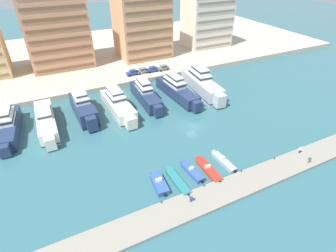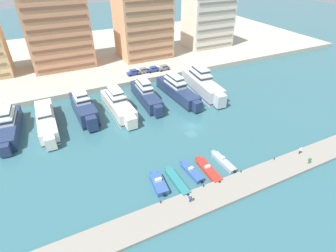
# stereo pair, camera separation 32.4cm
# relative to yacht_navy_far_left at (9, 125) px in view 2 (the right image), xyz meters

# --- Properties ---
(ground_plane) EXTENTS (400.00, 400.00, 0.00)m
(ground_plane) POSITION_rel_yacht_navy_far_left_xyz_m (40.43, -16.34, -2.14)
(ground_plane) COLOR #336670
(quay_promenade) EXTENTS (180.00, 70.00, 1.69)m
(quay_promenade) POSITION_rel_yacht_navy_far_left_xyz_m (40.43, 47.27, -1.30)
(quay_promenade) COLOR #BCB29E
(quay_promenade) RESTS_ON ground
(pier_dock) EXTENTS (120.00, 5.41, 0.60)m
(pier_dock) POSITION_rel_yacht_navy_far_left_xyz_m (40.43, -37.77, -1.84)
(pier_dock) COLOR gray
(pier_dock) RESTS_ON ground
(yacht_navy_far_left) EXTENTS (5.31, 19.45, 7.74)m
(yacht_navy_far_left) POSITION_rel_yacht_navy_far_left_xyz_m (0.00, 0.00, 0.00)
(yacht_navy_far_left) COLOR navy
(yacht_navy_far_left) RESTS_ON ground
(yacht_ivory_left) EXTENTS (4.15, 20.69, 6.41)m
(yacht_ivory_left) POSITION_rel_yacht_navy_far_left_xyz_m (8.12, -1.23, -0.23)
(yacht_ivory_left) COLOR silver
(yacht_ivory_left) RESTS_ON ground
(yacht_navy_mid_left) EXTENTS (5.03, 17.31, 8.42)m
(yacht_navy_mid_left) POSITION_rel_yacht_navy_far_left_xyz_m (17.50, 0.14, 0.39)
(yacht_navy_mid_left) COLOR navy
(yacht_navy_mid_left) RESTS_ON ground
(yacht_ivory_center_left) EXTENTS (5.48, 19.62, 7.97)m
(yacht_ivory_center_left) POSITION_rel_yacht_navy_far_left_xyz_m (26.14, -1.71, 0.14)
(yacht_ivory_center_left) COLOR silver
(yacht_ivory_center_left) RESTS_ON ground
(yacht_navy_center) EXTENTS (4.48, 19.49, 8.04)m
(yacht_navy_center) POSITION_rel_yacht_navy_far_left_xyz_m (34.97, 0.44, 0.14)
(yacht_navy_center) COLOR navy
(yacht_navy_center) RESTS_ON ground
(yacht_navy_center_right) EXTENTS (5.37, 21.67, 8.19)m
(yacht_navy_center_right) POSITION_rel_yacht_navy_far_left_xyz_m (44.39, -0.82, 0.20)
(yacht_navy_center_right) COLOR navy
(yacht_navy_center_right) RESTS_ON ground
(yacht_silver_mid_right) EXTENTS (6.42, 22.54, 9.25)m
(yacht_silver_mid_right) POSITION_rel_yacht_navy_far_left_xyz_m (52.79, -1.22, 0.63)
(yacht_silver_mid_right) COLOR silver
(yacht_silver_mid_right) RESTS_ON ground
(motorboat_blue_far_left) EXTENTS (2.61, 6.32, 1.65)m
(motorboat_blue_far_left) POSITION_rel_yacht_navy_far_left_xyz_m (24.78, -31.02, -1.57)
(motorboat_blue_far_left) COLOR #33569E
(motorboat_blue_far_left) RESTS_ON ground
(motorboat_teal_left) EXTENTS (1.86, 8.25, 0.87)m
(motorboat_teal_left) POSITION_rel_yacht_navy_far_left_xyz_m (28.16, -31.90, -1.72)
(motorboat_teal_left) COLOR teal
(motorboat_teal_left) RESTS_ON ground
(motorboat_blue_mid_left) EXTENTS (2.17, 6.83, 1.26)m
(motorboat_blue_mid_left) POSITION_rel_yacht_navy_far_left_xyz_m (31.95, -30.83, -1.70)
(motorboat_blue_mid_left) COLOR #33569E
(motorboat_blue_mid_left) RESTS_ON ground
(motorboat_red_center_left) EXTENTS (2.04, 8.25, 1.17)m
(motorboat_red_center_left) POSITION_rel_yacht_navy_far_left_xyz_m (35.19, -31.78, -1.76)
(motorboat_red_center_left) COLOR red
(motorboat_red_center_left) RESTS_ON ground
(motorboat_grey_center) EXTENTS (1.82, 7.38, 1.29)m
(motorboat_grey_center) POSITION_rel_yacht_navy_far_left_xyz_m (39.33, -31.07, -1.75)
(motorboat_grey_center) COLOR #9EA3A8
(motorboat_grey_center) RESTS_ON ground
(car_blue_far_left) EXTENTS (4.19, 2.12, 1.80)m
(car_blue_far_left) POSITION_rel_yacht_navy_far_left_xyz_m (36.98, 16.95, 0.52)
(car_blue_far_left) COLOR #28428E
(car_blue_far_left) RESTS_ON quay_promenade
(car_grey_left) EXTENTS (4.21, 2.14, 1.80)m
(car_grey_left) POSITION_rel_yacht_navy_far_left_xyz_m (40.53, 17.03, 0.52)
(car_grey_left) COLOR slate
(car_grey_left) RESTS_ON quay_promenade
(car_blue_mid_left) EXTENTS (4.17, 2.07, 1.80)m
(car_blue_mid_left) POSITION_rel_yacht_navy_far_left_xyz_m (44.13, 16.71, 0.52)
(car_blue_mid_left) COLOR #28428E
(car_blue_mid_left) RESTS_ON quay_promenade
(car_grey_center_left) EXTENTS (4.21, 2.16, 1.80)m
(car_grey_center_left) POSITION_rel_yacht_navy_far_left_xyz_m (48.07, 16.39, 0.52)
(car_grey_center_left) COLOR slate
(car_grey_center_left) RESTS_ON quay_promenade
(apartment_block_left) EXTENTS (20.83, 15.63, 27.77)m
(apartment_block_left) POSITION_rel_yacht_navy_far_left_xyz_m (17.63, 36.99, 12.48)
(apartment_block_left) COLOR tan
(apartment_block_left) RESTS_ON quay_promenade
(apartment_block_mid_left) EXTENTS (19.15, 15.89, 24.67)m
(apartment_block_mid_left) POSITION_rel_yacht_navy_far_left_xyz_m (47.67, 34.00, 10.93)
(apartment_block_mid_left) COLOR tan
(apartment_block_mid_left) RESTS_ON quay_promenade
(apartment_block_center_left) EXTENTS (19.30, 13.01, 22.21)m
(apartment_block_center_left) POSITION_rel_yacht_navy_far_left_xyz_m (77.19, 34.58, 9.71)
(apartment_block_center_left) COLOR silver
(apartment_block_center_left) RESTS_ON quay_promenade
(pedestrian_near_edge) EXTENTS (0.44, 0.52, 1.63)m
(pedestrian_near_edge) POSITION_rel_yacht_navy_far_left_xyz_m (27.86, -37.28, -0.58)
(pedestrian_near_edge) COLOR #282D3D
(pedestrian_near_edge) RESTS_ON pier_dock
(pedestrian_mid_deck) EXTENTS (0.54, 0.45, 1.66)m
(pedestrian_mid_deck) POSITION_rel_yacht_navy_far_left_xyz_m (54.24, -39.32, -0.56)
(pedestrian_mid_deck) COLOR #7A6B56
(pedestrian_mid_deck) RESTS_ON pier_dock
(pedestrian_far_side) EXTENTS (0.57, 0.43, 1.69)m
(pedestrian_far_side) POSITION_rel_yacht_navy_far_left_xyz_m (55.16, -36.23, -0.54)
(pedestrian_far_side) COLOR #282D3D
(pedestrian_far_side) RESTS_ON pier_dock
(bollard_west) EXTENTS (0.20, 0.20, 0.61)m
(bollard_west) POSITION_rel_yacht_navy_far_left_xyz_m (23.20, -35.31, -1.22)
(bollard_west) COLOR #2D2D33
(bollard_west) RESTS_ON pier_dock
(bollard_west_mid) EXTENTS (0.20, 0.20, 0.61)m
(bollard_west_mid) POSITION_rel_yacht_navy_far_left_xyz_m (31.77, -35.31, -1.22)
(bollard_west_mid) COLOR #2D2D33
(bollard_west_mid) RESTS_ON pier_dock
(bollard_east_mid) EXTENTS (0.20, 0.20, 0.61)m
(bollard_east_mid) POSITION_rel_yacht_navy_far_left_xyz_m (40.35, -35.31, -1.22)
(bollard_east_mid) COLOR #2D2D33
(bollard_east_mid) RESTS_ON pier_dock
(bollard_east) EXTENTS (0.20, 0.20, 0.61)m
(bollard_east) POSITION_rel_yacht_navy_far_left_xyz_m (48.93, -35.31, -1.22)
(bollard_east) COLOR #2D2D33
(bollard_east) RESTS_ON pier_dock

